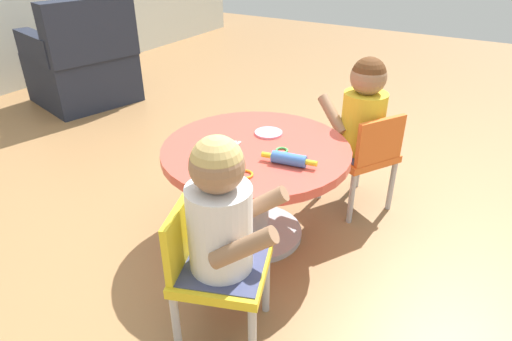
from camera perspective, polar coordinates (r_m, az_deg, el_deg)
name	(u,v)px	position (r m, az deg, el deg)	size (l,w,h in m)	color
ground_plane	(256,234)	(2.16, 0.00, -8.25)	(10.00, 10.00, 0.00)	#9E7247
craft_table	(256,171)	(1.97, 0.00, -0.11)	(0.82, 0.82, 0.47)	silver
child_chair_left	(212,266)	(1.53, -5.70, -12.22)	(0.38, 0.38, 0.54)	#B7B7BC
seated_child_left	(221,212)	(1.38, -4.57, -5.40)	(0.37, 0.42, 0.51)	#3F4772
child_chair_right	(363,155)	(2.27, 13.72, 1.97)	(0.41, 0.41, 0.54)	#B7B7BC
seated_child_right	(363,110)	(2.21, 13.74, 7.63)	(0.41, 0.43, 0.51)	#3F4772
armchair_dark	(84,66)	(3.95, -21.42, 12.53)	(0.86, 0.87, 0.85)	#232838
rolling_pin	(289,159)	(1.76, 4.29, 1.49)	(0.07, 0.23, 0.05)	#3F72CC
craft_scissors	(231,150)	(1.88, -3.25, 2.66)	(0.14, 0.09, 0.01)	silver
playdough_blob_0	(269,133)	(2.03, 1.64, 4.89)	(0.13, 0.13, 0.01)	pink
cookie_cutter_0	(244,174)	(1.69, -1.50, -0.51)	(0.07, 0.07, 0.01)	orange
cookie_cutter_1	(282,150)	(1.87, 3.37, 2.62)	(0.06, 0.06, 0.01)	#4CB259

